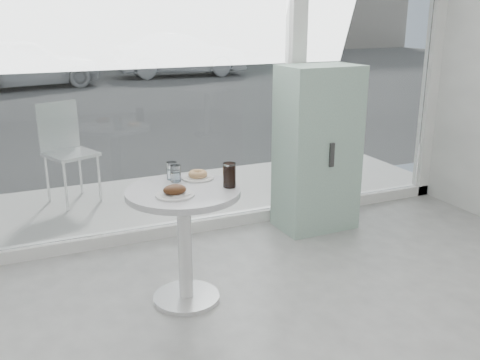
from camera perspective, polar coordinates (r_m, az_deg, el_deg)
name	(u,v)px	position (r m, az deg, el deg)	size (l,w,h in m)	color
storefront	(205,28)	(4.40, -3.71, 15.92)	(5.00, 0.14, 3.00)	white
main_table	(184,222)	(3.42, -5.99, -4.49)	(0.72, 0.72, 0.77)	white
patio_deck	(174,199)	(5.44, -7.02, -2.04)	(5.60, 1.60, 0.05)	beige
street	(54,77)	(17.29, -19.19, 10.30)	(40.00, 24.00, 0.00)	#333333
mint_cabinet	(317,149)	(4.64, 8.23, 3.31)	(0.66, 0.46, 1.41)	#88AD9B
patio_chair	(66,146)	(5.43, -18.05, 3.48)	(0.54, 0.54, 0.96)	white
car_white	(22,63)	(14.82, -22.28, 11.48)	(1.52, 3.77, 1.28)	silver
car_silver	(180,55)	(16.70, -6.41, 13.12)	(1.35, 3.86, 1.27)	#A2A6AA
plate_fritter	(175,192)	(3.22, -6.91, -1.23)	(0.23, 0.23, 0.07)	silver
plate_donut	(198,176)	(3.55, -4.52, 0.47)	(0.22, 0.22, 0.05)	silver
water_tumbler_a	(172,172)	(3.54, -7.27, 0.89)	(0.07, 0.07, 0.12)	white
water_tumbler_b	(176,174)	(3.49, -6.89, 0.60)	(0.07, 0.07, 0.11)	white
cola_glass	(229,176)	(3.35, -1.14, 0.48)	(0.08, 0.08, 0.16)	white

